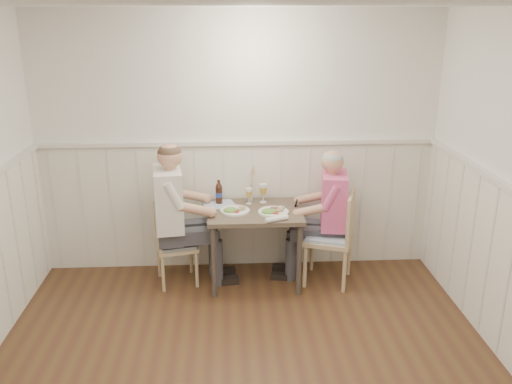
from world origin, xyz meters
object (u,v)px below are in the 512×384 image
grass_vase (251,184)px  dining_table (255,220)px  chair_left (171,242)px  beer_bottle (219,193)px  diner_cream (175,226)px  chair_right (335,234)px  man_in_pink (328,225)px

grass_vase → dining_table: bearing=-84.2°
chair_left → grass_vase: size_ratio=2.05×
beer_bottle → grass_vase: size_ratio=0.62×
dining_table → diner_cream: 0.77m
diner_cream → beer_bottle: bearing=28.0°
chair_left → chair_right: bearing=-2.5°
dining_table → diner_cream: (-0.77, -0.02, -0.04)m
chair_right → chair_left: (-1.59, 0.07, -0.07)m
dining_table → chair_right: chair_right is taller
grass_vase → chair_left: bearing=-161.0°
dining_table → man_in_pink: man_in_pink is taller
chair_right → diner_cream: 1.55m
dining_table → diner_cream: size_ratio=0.62×
beer_bottle → grass_vase: bearing=12.2°
dining_table → grass_vase: (-0.03, 0.27, 0.28)m
diner_cream → dining_table: bearing=1.6°
beer_bottle → chair_left: bearing=-156.7°
chair_right → man_in_pink: 0.13m
dining_table → grass_vase: size_ratio=2.29×
chair_left → man_in_pink: man_in_pink is taller
grass_vase → beer_bottle: bearing=-167.8°
dining_table → beer_bottle: bearing=149.2°
chair_right → grass_vase: 0.96m
man_in_pink → dining_table: bearing=-177.0°
chair_left → diner_cream: size_ratio=0.55×
man_in_pink → beer_bottle: bearing=171.1°
dining_table → chair_left: chair_left is taller
dining_table → beer_bottle: (-0.34, 0.20, 0.21)m
diner_cream → grass_vase: 0.86m
man_in_pink → beer_bottle: size_ratio=5.52×
dining_table → diner_cream: bearing=-178.4°
beer_bottle → dining_table: bearing=-30.8°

